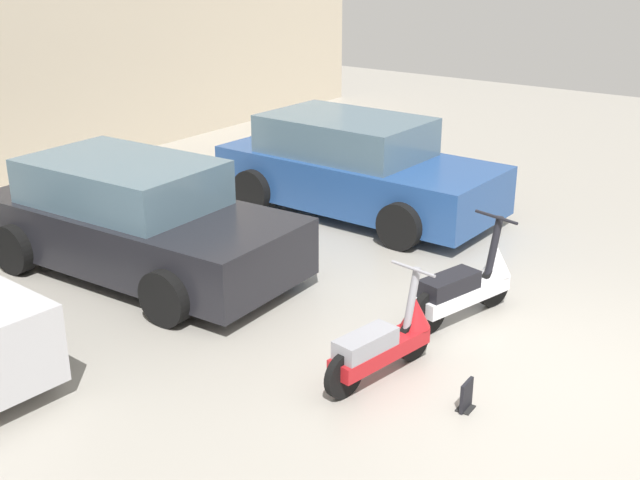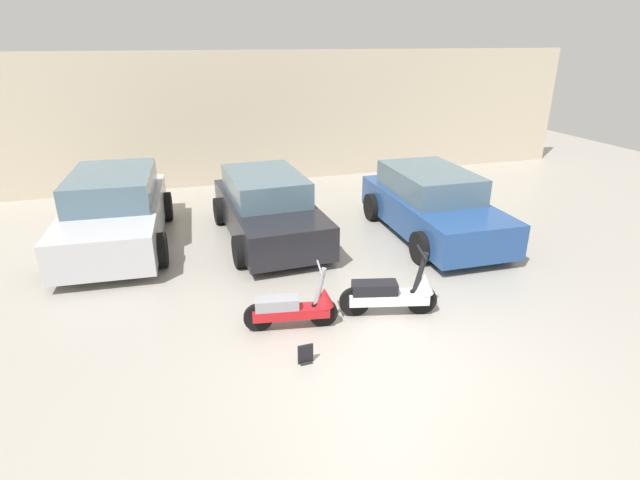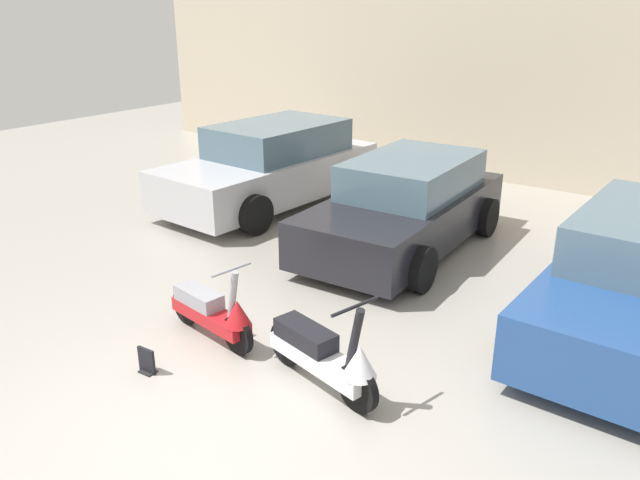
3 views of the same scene
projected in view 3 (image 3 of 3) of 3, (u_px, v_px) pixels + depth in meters
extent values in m
plane|color=#9E998E|center=(200.00, 423.00, 5.31)|extent=(28.00, 28.00, 0.00)
cube|color=beige|center=(547.00, 94.00, 11.54)|extent=(19.60, 0.12, 3.54)
cylinder|color=black|center=(238.00, 335.00, 6.31)|extent=(0.42, 0.14, 0.41)
cylinder|color=black|center=(186.00, 306.00, 6.91)|extent=(0.42, 0.14, 0.41)
cube|color=#B2191E|center=(210.00, 316.00, 6.59)|extent=(1.11, 0.42, 0.14)
cube|color=gray|center=(199.00, 297.00, 6.66)|extent=(0.64, 0.34, 0.16)
cylinder|color=gray|center=(233.00, 297.00, 6.19)|extent=(0.20, 0.10, 0.59)
cylinder|color=gray|center=(231.00, 270.00, 6.09)|extent=(0.10, 0.48, 0.03)
cone|color=#B2191E|center=(238.00, 313.00, 6.21)|extent=(0.32, 0.32, 0.27)
cylinder|color=black|center=(358.00, 388.00, 5.41)|extent=(0.46, 0.19, 0.45)
cylinder|color=black|center=(287.00, 343.00, 6.12)|extent=(0.46, 0.19, 0.45)
cube|color=silver|center=(320.00, 359.00, 5.74)|extent=(1.21, 0.55, 0.16)
cube|color=black|center=(306.00, 335.00, 5.83)|extent=(0.70, 0.41, 0.18)
cylinder|color=black|center=(354.00, 340.00, 5.28)|extent=(0.22, 0.12, 0.64)
cylinder|color=black|center=(355.00, 307.00, 5.17)|extent=(0.16, 0.51, 0.03)
cone|color=silver|center=(360.00, 361.00, 5.30)|extent=(0.37, 0.37, 0.29)
cube|color=#B7B7BC|center=(269.00, 175.00, 10.95)|extent=(1.98, 4.24, 0.69)
cube|color=slate|center=(278.00, 138.00, 10.91)|extent=(1.66, 2.41, 0.54)
cylinder|color=black|center=(255.00, 214.00, 9.56)|extent=(0.26, 0.64, 0.63)
cylinder|color=black|center=(180.00, 193.00, 10.61)|extent=(0.26, 0.64, 0.63)
cylinder|color=black|center=(353.00, 180.00, 11.42)|extent=(0.26, 0.64, 0.63)
cylinder|color=black|center=(281.00, 165.00, 12.48)|extent=(0.26, 0.64, 0.63)
cube|color=black|center=(403.00, 217.00, 8.95)|extent=(1.74, 3.90, 0.64)
cube|color=slate|center=(413.00, 175.00, 8.92)|extent=(1.49, 2.20, 0.50)
cylinder|color=black|center=(421.00, 269.00, 7.66)|extent=(0.22, 0.59, 0.59)
cylinder|color=black|center=(309.00, 242.00, 8.51)|extent=(0.22, 0.59, 0.59)
cylinder|color=black|center=(487.00, 217.00, 9.52)|extent=(0.22, 0.59, 0.59)
cylinder|color=black|center=(390.00, 199.00, 10.37)|extent=(0.22, 0.59, 0.59)
cylinder|color=black|center=(519.00, 333.00, 6.17)|extent=(0.22, 0.60, 0.60)
cylinder|color=black|center=(587.00, 257.00, 7.99)|extent=(0.22, 0.60, 0.60)
cube|color=black|center=(148.00, 372.00, 6.05)|extent=(0.17, 0.13, 0.01)
cube|color=black|center=(147.00, 360.00, 6.00)|extent=(0.20, 0.04, 0.26)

